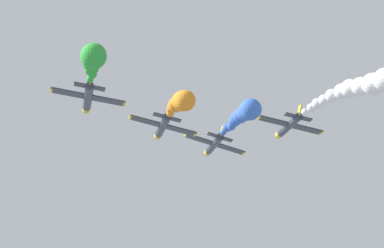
# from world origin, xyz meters

# --- Properties ---
(airplane_lead) EXTENTS (9.32, 10.35, 3.25)m
(airplane_lead) POSITION_xyz_m (5.03, 9.38, 78.04)
(airplane_lead) COLOR #333842
(smoke_trail_lead) EXTENTS (2.67, 19.64, 3.94)m
(smoke_trail_lead) POSITION_xyz_m (4.60, -11.40, 76.71)
(smoke_trail_lead) COLOR blue
(airplane_left_inner) EXTENTS (9.41, 10.35, 3.05)m
(airplane_left_inner) POSITION_xyz_m (-4.14, -0.29, 77.83)
(airplane_left_inner) COLOR #333842
(smoke_trail_left_inner) EXTENTS (2.49, 14.72, 4.13)m
(smoke_trail_left_inner) POSITION_xyz_m (-4.27, -16.63, 76.20)
(smoke_trail_left_inner) COLOR orange
(airplane_right_inner) EXTENTS (9.45, 10.35, 2.95)m
(airplane_right_inner) POSITION_xyz_m (14.03, -0.05, 78.85)
(airplane_right_inner) COLOR #333842
(airplane_left_outer) EXTENTS (9.51, 10.35, 2.73)m
(airplane_left_outer) POSITION_xyz_m (-14.72, -8.37, 78.87)
(airplane_left_outer) COLOR #333842
(smoke_trail_left_outer) EXTENTS (2.55, 17.99, 4.98)m
(smoke_trail_left_outer) POSITION_xyz_m (-14.98, -27.69, 76.72)
(smoke_trail_left_outer) COLOR green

